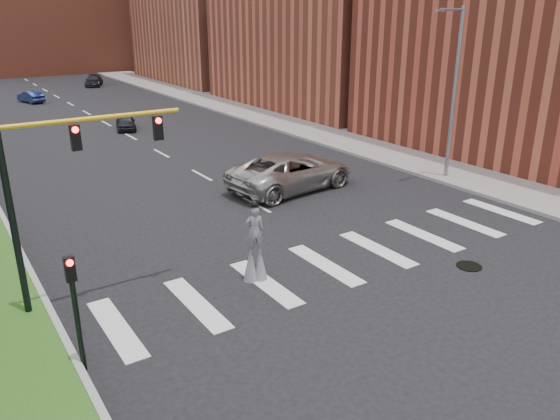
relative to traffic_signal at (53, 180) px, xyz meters
name	(u,v)px	position (x,y,z in m)	size (l,w,h in m)	color
ground_plane	(370,266)	(9.78, -3.00, -4.15)	(160.00, 160.00, 0.00)	black
sidewalk_right	(280,120)	(22.28, 22.00, -4.06)	(5.00, 90.00, 0.18)	gray
manhole	(469,266)	(12.78, -5.00, -4.13)	(0.90, 0.90, 0.04)	black
building_far	(218,0)	(31.78, 51.00, 5.85)	(16.00, 22.00, 20.00)	#A3553C
building_backdrop	(47,9)	(15.78, 75.00, 4.85)	(26.00, 14.00, 18.00)	#A04932
streetlight	(454,89)	(20.68, 3.00, 0.75)	(2.05, 0.20, 9.00)	slate
traffic_signal	(53,180)	(0.00, 0.00, 0.00)	(5.30, 0.23, 6.20)	black
secondary_signal	(75,304)	(-0.52, -3.50, -2.20)	(0.25, 0.21, 3.23)	black
stilt_performer	(255,250)	(5.78, -1.59, -3.02)	(0.82, 0.63, 2.89)	black
suv_crossing	(291,171)	(12.59, 6.15, -3.19)	(3.20, 6.93, 1.93)	#A9A7A0
car_near	(126,122)	(10.37, 25.74, -3.55)	(1.42, 3.53, 1.20)	black
car_mid	(31,97)	(6.71, 44.06, -3.55)	(1.26, 3.62, 1.19)	navy
car_far	(94,81)	(15.66, 53.61, -3.51)	(1.78, 4.39, 1.27)	black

